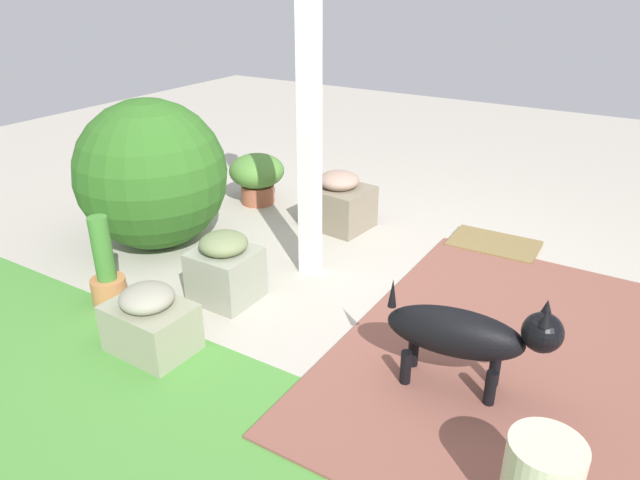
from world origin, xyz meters
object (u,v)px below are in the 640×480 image
terracotta_pot_tall (106,273)px  dog (467,334)px  porch_pillar (309,91)px  stone_planter_mid (225,268)px  stone_planter_far (150,322)px  stone_planter_nearest (339,202)px  terracotta_pot_broad (257,175)px  doormat (494,244)px  round_shrub (152,175)px

terracotta_pot_tall → dog: bearing=-170.6°
porch_pillar → stone_planter_mid: porch_pillar is taller
porch_pillar → terracotta_pot_tall: porch_pillar is taller
porch_pillar → dog: bearing=153.1°
stone_planter_mid → stone_planter_far: stone_planter_mid is taller
stone_planter_nearest → dog: (-1.49, 1.40, 0.11)m
stone_planter_far → terracotta_pot_tall: terracotta_pot_tall is taller
porch_pillar → terracotta_pot_broad: 1.65m
porch_pillar → stone_planter_nearest: size_ratio=4.67×
porch_pillar → stone_planter_far: porch_pillar is taller
porch_pillar → stone_planter_far: bearing=79.1°
stone_planter_nearest → doormat: (-1.16, -0.28, -0.19)m
terracotta_pot_broad → doormat: size_ratio=0.76×
round_shrub → terracotta_pot_tall: (-0.38, 0.77, -0.33)m
porch_pillar → dog: size_ratio=3.01×
terracotta_pot_broad → doormat: (-2.00, -0.20, -0.24)m
porch_pillar → doormat: (-0.94, -1.03, -1.18)m
terracotta_pot_tall → terracotta_pot_broad: 1.83m
stone_planter_nearest → dog: size_ratio=0.64×
doormat → terracotta_pot_tall: bearing=49.2°
porch_pillar → stone_planter_mid: size_ratio=5.45×
porch_pillar → dog: porch_pillar is taller
stone_planter_far → terracotta_pot_tall: size_ratio=0.80×
stone_planter_nearest → round_shrub: 1.41m
stone_planter_mid → dog: size_ratio=0.55×
stone_planter_mid → terracotta_pot_tall: (0.57, 0.42, -0.00)m
terracotta_pot_tall → dog: size_ratio=0.71×
stone_planter_far → doormat: 2.51m
stone_planter_nearest → doormat: stone_planter_nearest is taller
terracotta_pot_broad → doormat: terracotta_pot_broad is taller
terracotta_pot_broad → dog: dog is taller
stone_planter_far → doormat: bearing=-117.6°
stone_planter_mid → dog: 1.52m
terracotta_pot_tall → dog: 2.11m
porch_pillar → stone_planter_nearest: (0.22, -0.75, -0.99)m
porch_pillar → terracotta_pot_tall: bearing=50.8°
porch_pillar → terracotta_pot_tall: size_ratio=4.24×
stone_planter_nearest → stone_planter_far: size_ratio=1.14×
round_shrub → terracotta_pot_broad: size_ratio=2.26×
stone_planter_far → terracotta_pot_tall: (0.58, -0.20, 0.03)m
round_shrub → terracotta_pot_tall: round_shrub is taller
round_shrub → doormat: 2.51m
stone_planter_nearest → doormat: 1.20m
porch_pillar → terracotta_pot_broad: (1.07, -0.83, -0.94)m
stone_planter_mid → stone_planter_far: 0.62m
stone_planter_mid → doormat: bearing=-126.3°
terracotta_pot_broad → dog: (-2.34, 1.47, 0.06)m
stone_planter_far → round_shrub: 1.42m
round_shrub → terracotta_pot_broad: bearing=-96.5°
stone_planter_mid → dog: (-1.51, 0.07, 0.11)m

